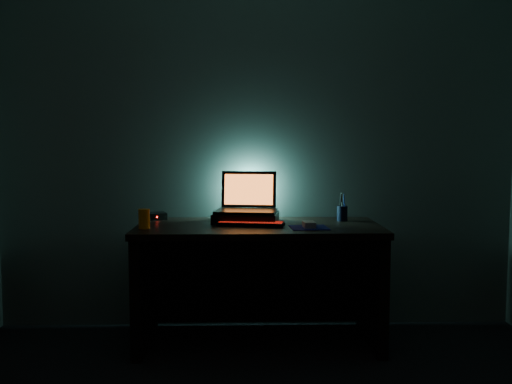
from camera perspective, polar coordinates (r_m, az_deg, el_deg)
room at (r=1.86m, az=1.73°, el=4.58°), size 3.50×4.00×2.50m
desk at (r=3.62m, az=0.24°, el=-7.20°), size 1.50×0.70×0.75m
riser at (r=3.64m, az=-1.00°, el=-2.55°), size 0.44×0.36×0.06m
laptop at (r=3.67m, az=-0.89°, el=-1.05°), size 0.41×0.33×0.26m
keyboard at (r=3.48m, az=-0.51°, el=-3.19°), size 0.42×0.20×0.02m
mousepad at (r=3.41m, az=5.32°, el=-3.56°), size 0.23×0.21×0.00m
mouse at (r=3.41m, az=5.33°, el=-3.25°), size 0.07×0.11×0.03m
pen_cup at (r=3.73m, az=8.62°, el=-2.13°), size 0.09×0.09×0.10m
juice_glass at (r=3.42m, az=-11.12°, el=-2.65°), size 0.09×0.09×0.12m
router at (r=3.81m, az=-10.04°, el=-2.39°), size 0.17×0.15×0.05m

